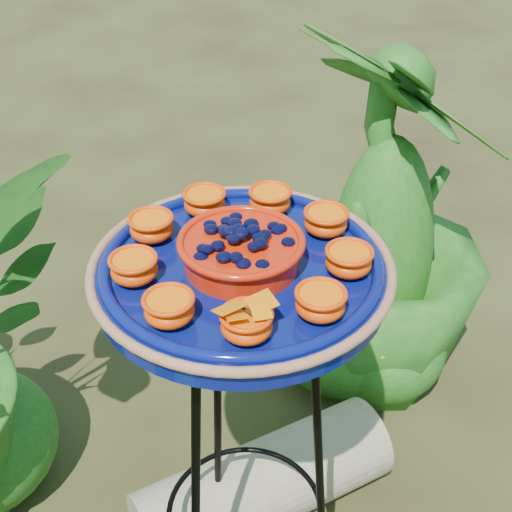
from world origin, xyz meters
The scene contains 4 objects.
tripod_stand centered at (0.00, 0.05, 0.54)m, with size 0.37×0.37×0.89m.
feeder_dish centered at (0.00, 0.05, 0.93)m, with size 0.51×0.51×0.11m.
driftwood_log centered at (0.10, 0.25, 0.11)m, with size 0.21×0.21×0.64m, color tan.
shrub_back_right centered at (0.56, 0.68, 0.54)m, with size 0.60×0.60×1.07m, color #1B5015.
Camera 1 is at (-0.21, -0.80, 1.59)m, focal length 50.00 mm.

